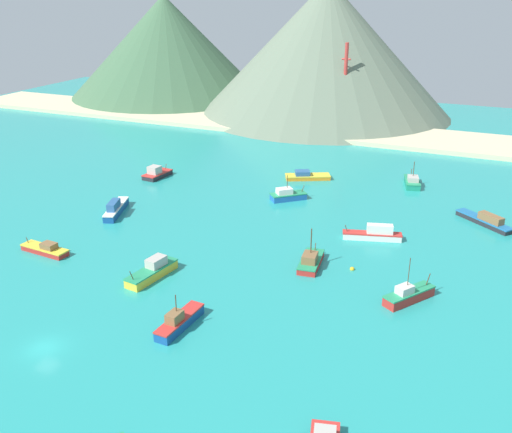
# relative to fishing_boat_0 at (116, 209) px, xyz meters

# --- Properties ---
(ground) EXTENTS (260.00, 280.00, 0.50)m
(ground) POSITION_rel_fishing_boat_0_xyz_m (17.59, -8.06, -1.26)
(ground) COLOR teal
(fishing_boat_0) EXTENTS (5.27, 10.31, 2.76)m
(fishing_boat_0) POSITION_rel_fishing_boat_0_xyz_m (0.00, 0.00, 0.00)
(fishing_boat_0) COLOR #14478C
(fishing_boat_0) RESTS_ON ground
(fishing_boat_1) EXTENTS (6.12, 7.80, 6.49)m
(fishing_boat_1) POSITION_rel_fishing_boat_0_xyz_m (54.56, -10.53, -0.10)
(fishing_boat_1) COLOR red
(fishing_boat_1) RESTS_ON ground
(fishing_boat_3) EXTENTS (3.92, 7.24, 2.68)m
(fishing_boat_3) POSITION_rel_fishing_boat_0_xyz_m (-4.63, 21.10, -0.10)
(fishing_boat_3) COLOR #232328
(fishing_boat_3) RESTS_ON ground
(fishing_boat_4) EXTENTS (4.51, 7.67, 5.27)m
(fishing_boat_4) POSITION_rel_fishing_boat_0_xyz_m (47.37, 37.41, -0.14)
(fishing_boat_4) COLOR #198466
(fishing_boat_4) RESTS_ON ground
(fishing_boat_6) EXTENTS (9.78, 4.38, 2.66)m
(fishing_boat_6) POSITION_rel_fishing_boat_0_xyz_m (46.03, 7.40, -0.03)
(fishing_boat_6) COLOR silver
(fishing_boat_6) RESTS_ON ground
(fishing_boat_7) EXTENTS (9.97, 7.13, 1.86)m
(fishing_boat_7) POSITION_rel_fishing_boat_0_xyz_m (25.70, 33.01, -0.37)
(fishing_boat_7) COLOR orange
(fishing_boat_7) RESTS_ON ground
(fishing_boat_9) EXTENTS (8.48, 2.92, 1.89)m
(fishing_boat_9) POSITION_rel_fishing_boat_0_xyz_m (-0.13, -18.08, -0.36)
(fishing_boat_9) COLOR red
(fishing_boat_9) RESTS_ON ground
(fishing_boat_10) EXTENTS (3.79, 9.26, 2.91)m
(fishing_boat_10) POSITION_rel_fishing_boat_0_xyz_m (19.66, -18.23, -0.04)
(fishing_boat_10) COLOR gold
(fishing_boat_10) RESTS_ON ground
(fishing_boat_11) EXTENTS (3.65, 7.83, 6.17)m
(fishing_boat_11) POSITION_rel_fishing_boat_0_xyz_m (39.42, -5.93, -0.17)
(fishing_boat_11) COLOR red
(fishing_boat_11) RESTS_ON ground
(fishing_boat_13) EXTENTS (2.52, 8.43, 4.82)m
(fishing_boat_13) POSITION_rel_fishing_boat_0_xyz_m (29.82, -28.12, -0.12)
(fishing_boat_13) COLOR #14478C
(fishing_boat_13) RESTS_ON ground
(fishing_boat_14) EXTENTS (10.08, 8.67, 2.21)m
(fishing_boat_14) POSITION_rel_fishing_boat_0_xyz_m (62.58, 21.27, -0.21)
(fishing_boat_14) COLOR #232328
(fishing_boat_14) RESTS_ON ground
(fishing_boat_15) EXTENTS (6.95, 6.64, 5.05)m
(fishing_boat_15) POSITION_rel_fishing_boat_0_xyz_m (26.35, 19.34, -0.09)
(fishing_boat_15) COLOR #1E5BA8
(fishing_boat_15) RESTS_ON ground
(buoy_1) EXTENTS (0.68, 0.68, 0.68)m
(buoy_1) POSITION_rel_fishing_boat_0_xyz_m (45.48, -4.68, -0.89)
(buoy_1) COLOR gold
(buoy_1) RESTS_ON ground
(beach_strip) EXTENTS (247.00, 22.27, 1.20)m
(beach_strip) POSITION_rel_fishing_boat_0_xyz_m (17.59, 75.25, -0.41)
(beach_strip) COLOR beige
(beach_strip) RESTS_ON ground
(hill_west) EXTENTS (71.16, 71.16, 35.61)m
(hill_west) POSITION_rel_fishing_boat_0_xyz_m (-51.29, 102.86, 16.79)
(hill_west) COLOR #3D6042
(hill_west) RESTS_ON ground
(hill_central) EXTENTS (79.58, 79.58, 40.48)m
(hill_central) POSITION_rel_fishing_boat_0_xyz_m (9.13, 98.94, 19.23)
(hill_central) COLOR #60705B
(hill_central) RESTS_ON ground
(radio_tower) EXTENTS (2.43, 1.95, 24.32)m
(radio_tower) POSITION_rel_fishing_boat_0_xyz_m (21.14, 78.40, 11.39)
(radio_tower) COLOR #B7332D
(radio_tower) RESTS_ON ground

